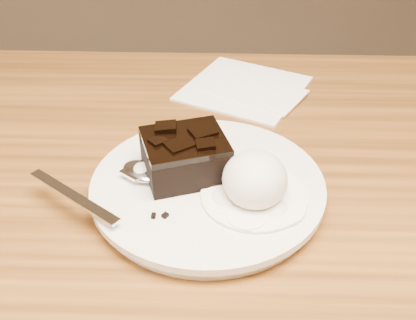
{
  "coord_description": "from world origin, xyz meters",
  "views": [
    {
      "loc": [
        0.06,
        -0.38,
        1.09
      ],
      "look_at": [
        0.05,
        0.04,
        0.79
      ],
      "focal_mm": 43.64,
      "sensor_mm": 36.0,
      "label": 1
    }
  ],
  "objects_px": {
    "napkin": "(244,87)",
    "plate": "(208,189)",
    "ice_cream_scoop": "(255,179)",
    "spoon": "(142,172)",
    "brownie": "(185,159)"
  },
  "relations": [
    {
      "from": "plate",
      "to": "napkin",
      "type": "relative_size",
      "value": 1.56
    },
    {
      "from": "napkin",
      "to": "plate",
      "type": "bearing_deg",
      "value": -100.4
    },
    {
      "from": "spoon",
      "to": "napkin",
      "type": "distance_m",
      "value": 0.26
    },
    {
      "from": "plate",
      "to": "brownie",
      "type": "relative_size",
      "value": 2.96
    },
    {
      "from": "spoon",
      "to": "ice_cream_scoop",
      "type": "bearing_deg",
      "value": -68.08
    },
    {
      "from": "brownie",
      "to": "spoon",
      "type": "bearing_deg",
      "value": -171.49
    },
    {
      "from": "spoon",
      "to": "brownie",
      "type": "bearing_deg",
      "value": -44.9
    },
    {
      "from": "spoon",
      "to": "napkin",
      "type": "bearing_deg",
      "value": 10.87
    },
    {
      "from": "ice_cream_scoop",
      "to": "napkin",
      "type": "bearing_deg",
      "value": 90.5
    },
    {
      "from": "plate",
      "to": "brownie",
      "type": "xyz_separation_m",
      "value": [
        -0.02,
        0.01,
        0.03
      ]
    },
    {
      "from": "spoon",
      "to": "napkin",
      "type": "xyz_separation_m",
      "value": [
        0.11,
        0.24,
        -0.02
      ]
    },
    {
      "from": "brownie",
      "to": "napkin",
      "type": "xyz_separation_m",
      "value": [
        0.07,
        0.23,
        -0.04
      ]
    },
    {
      "from": "plate",
      "to": "napkin",
      "type": "bearing_deg",
      "value": 79.6
    },
    {
      "from": "plate",
      "to": "napkin",
      "type": "xyz_separation_m",
      "value": [
        0.04,
        0.24,
        -0.01
      ]
    },
    {
      "from": "plate",
      "to": "ice_cream_scoop",
      "type": "height_order",
      "value": "ice_cream_scoop"
    }
  ]
}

